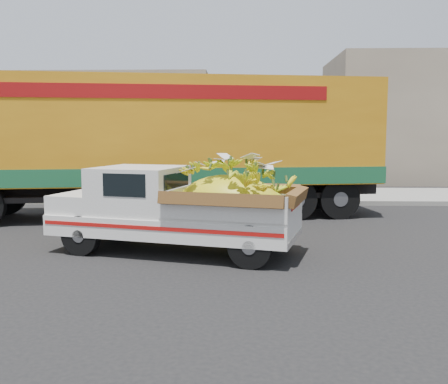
{
  "coord_description": "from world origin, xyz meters",
  "views": [
    {
      "loc": [
        2.35,
        -8.96,
        2.27
      ],
      "look_at": [
        2.07,
        0.83,
        1.15
      ],
      "focal_mm": 40.0,
      "sensor_mm": 36.0,
      "label": 1
    }
  ],
  "objects": [
    {
      "name": "sidewalk",
      "position": [
        0.0,
        9.35,
        0.07
      ],
      "size": [
        60.0,
        4.0,
        0.14
      ],
      "primitive_type": "cube",
      "color": "gray",
      "rests_on": "ground"
    },
    {
      "name": "building_left",
      "position": [
        -8.0,
        15.25,
        2.5
      ],
      "size": [
        18.0,
        6.0,
        5.0
      ],
      "primitive_type": "cube",
      "color": "gray",
      "rests_on": "ground"
    },
    {
      "name": "pickup_truck",
      "position": [
        1.48,
        0.44,
        0.89
      ],
      "size": [
        4.99,
        2.9,
        1.65
      ],
      "rotation": [
        0.0,
        0.0,
        -0.27
      ],
      "color": "black",
      "rests_on": "ground"
    },
    {
      "name": "curb",
      "position": [
        0.0,
        7.25,
        0.07
      ],
      "size": [
        60.0,
        0.25,
        0.15
      ],
      "primitive_type": "cube",
      "color": "gray",
      "rests_on": "ground"
    },
    {
      "name": "ground",
      "position": [
        0.0,
        0.0,
        0.0
      ],
      "size": [
        100.0,
        100.0,
        0.0
      ],
      "primitive_type": "plane",
      "color": "black",
      "rests_on": "ground"
    },
    {
      "name": "semi_trailer",
      "position": [
        0.32,
        4.8,
        2.12
      ],
      "size": [
        12.07,
        4.4,
        3.8
      ],
      "rotation": [
        0.0,
        0.0,
        0.16
      ],
      "color": "black",
      "rests_on": "ground"
    }
  ]
}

